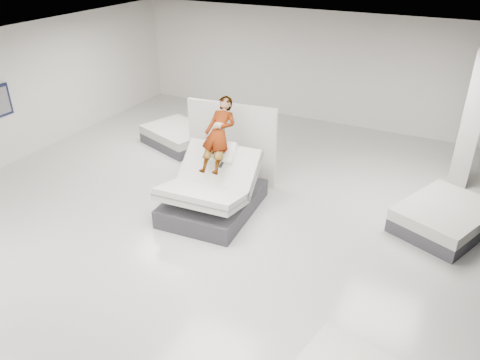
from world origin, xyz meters
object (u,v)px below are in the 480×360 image
(person, at_px, (219,148))
(remote, at_px, (221,165))
(flat_bed_right_far, at_px, (445,218))
(hero_bed, at_px, (213,194))
(column, at_px, (472,118))
(flat_bed_left_far, at_px, (179,136))
(divider_panel, at_px, (232,143))

(person, xyz_separation_m, remote, (0.24, -0.34, -0.18))
(remote, bearing_deg, flat_bed_right_far, 16.01)
(hero_bed, height_order, person, person)
(person, height_order, column, column)
(person, relative_size, flat_bed_right_far, 0.72)
(flat_bed_right_far, xyz_separation_m, column, (0.08, 2.11, 1.35))
(hero_bed, bearing_deg, flat_bed_right_far, 18.67)
(flat_bed_left_far, relative_size, column, 0.66)
(remote, relative_size, flat_bed_right_far, 0.06)
(hero_bed, relative_size, column, 0.69)
(hero_bed, xyz_separation_m, remote, (0.22, -0.01, 0.70))
(remote, relative_size, flat_bed_left_far, 0.07)
(hero_bed, bearing_deg, remote, -1.98)
(person, distance_m, divider_panel, 1.15)
(flat_bed_right_far, relative_size, flat_bed_left_far, 1.06)
(divider_panel, distance_m, flat_bed_right_far, 4.63)
(hero_bed, xyz_separation_m, column, (4.38, 3.56, 1.18))
(hero_bed, height_order, column, column)
(person, bearing_deg, column, 32.64)
(column, bearing_deg, hero_bed, -140.86)
(divider_panel, distance_m, column, 5.19)
(flat_bed_left_far, distance_m, column, 7.10)
(flat_bed_left_far, bearing_deg, column, 8.26)
(remote, height_order, flat_bed_right_far, remote)
(flat_bed_left_far, bearing_deg, flat_bed_right_far, -9.24)
(flat_bed_right_far, height_order, flat_bed_left_far, flat_bed_right_far)
(flat_bed_right_far, bearing_deg, flat_bed_left_far, 170.76)
(hero_bed, distance_m, divider_panel, 1.50)
(flat_bed_right_far, bearing_deg, divider_panel, -179.15)
(column, bearing_deg, divider_panel, -154.93)
(person, distance_m, column, 5.47)
(person, bearing_deg, remote, -57.85)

